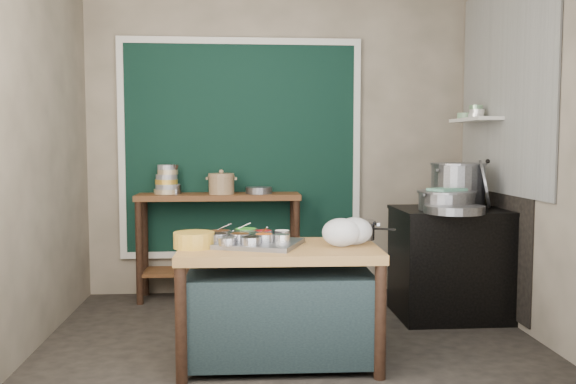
{
  "coord_description": "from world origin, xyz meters",
  "views": [
    {
      "loc": [
        -0.35,
        -4.18,
        1.4
      ],
      "look_at": [
        -0.01,
        0.25,
        1.04
      ],
      "focal_mm": 38.0,
      "sensor_mm": 36.0,
      "label": 1
    }
  ],
  "objects": [
    {
      "name": "wall_shelf",
      "position": [
        1.63,
        0.85,
        1.6
      ],
      "size": [
        0.22,
        0.7,
        0.03
      ],
      "primitive_type": "cube",
      "color": "beige",
      "rests_on": "right_wall"
    },
    {
      "name": "steamer",
      "position": [
        1.25,
        0.44,
        0.96
      ],
      "size": [
        0.61,
        0.61,
        0.15
      ],
      "primitive_type": null,
      "rotation": [
        0.0,
        0.0,
        0.39
      ],
      "color": "gray",
      "rests_on": "stove_top"
    },
    {
      "name": "back_counter",
      "position": [
        -0.55,
        1.28,
        0.47
      ],
      "size": [
        1.45,
        0.4,
        0.95
      ],
      "primitive_type": "cube",
      "color": "brown",
      "rests_on": "floor"
    },
    {
      "name": "condiment_tray",
      "position": [
        -0.3,
        -0.32,
        0.76
      ],
      "size": [
        0.74,
        0.63,
        0.03
      ],
      "primitive_type": "cube",
      "rotation": [
        0.0,
        0.0,
        -0.36
      ],
      "color": "gray",
      "rests_on": "prep_table"
    },
    {
      "name": "shallow_pan",
      "position": [
        1.23,
        0.22,
        0.91
      ],
      "size": [
        0.53,
        0.53,
        0.06
      ],
      "primitive_type": "cylinder",
      "rotation": [
        0.0,
        0.0,
        0.19
      ],
      "color": "gray",
      "rests_on": "stove_top"
    },
    {
      "name": "prep_table",
      "position": [
        -0.11,
        -0.38,
        0.38
      ],
      "size": [
        1.27,
        0.75,
        0.75
      ],
      "primitive_type": "cube",
      "rotation": [
        0.0,
        0.0,
        -0.02
      ],
      "color": "olive",
      "rests_on": "floor"
    },
    {
      "name": "utensil_cup",
      "position": [
        -0.95,
        1.3,
        0.99
      ],
      "size": [
        0.14,
        0.14,
        0.08
      ],
      "primitive_type": "cylinder",
      "rotation": [
        0.0,
        0.0,
        -0.06
      ],
      "color": "gray",
      "rests_on": "back_counter"
    },
    {
      "name": "stove_top",
      "position": [
        1.35,
        0.55,
        0.86
      ],
      "size": [
        0.92,
        0.69,
        0.03
      ],
      "primitive_type": "cube",
      "color": "black",
      "rests_on": "stove_block"
    },
    {
      "name": "bowl_stack",
      "position": [
        -1.01,
        1.31,
        1.06
      ],
      "size": [
        0.23,
        0.23,
        0.26
      ],
      "color": "tan",
      "rests_on": "back_counter"
    },
    {
      "name": "shelf_bowl_green",
      "position": [
        1.63,
        1.08,
        1.64
      ],
      "size": [
        0.15,
        0.15,
        0.05
      ],
      "primitive_type": "cylinder",
      "rotation": [
        0.0,
        0.0,
        -0.04
      ],
      "color": "gray",
      "rests_on": "wall_shelf"
    },
    {
      "name": "yellow_basin",
      "position": [
        -0.65,
        -0.39,
        0.8
      ],
      "size": [
        0.31,
        0.31,
        0.1
      ],
      "primitive_type": "cylinder",
      "rotation": [
        0.0,
        0.0,
        -0.26
      ],
      "color": "gold",
      "rests_on": "prep_table"
    },
    {
      "name": "curtain_panel",
      "position": [
        -0.35,
        1.47,
        1.35
      ],
      "size": [
        2.1,
        0.02,
        1.9
      ],
      "primitive_type": "cube",
      "color": "black",
      "rests_on": "back_wall"
    },
    {
      "name": "soot_patch",
      "position": [
        1.74,
        0.65,
        0.7
      ],
      "size": [
        0.01,
        1.3,
        1.3
      ],
      "primitive_type": "cube",
      "color": "black",
      "rests_on": "right_wall"
    },
    {
      "name": "tile_panel",
      "position": [
        1.74,
        0.55,
        1.85
      ],
      "size": [
        0.02,
        1.7,
        1.7
      ],
      "primitive_type": "cube",
      "color": "#B2B2AA",
      "rests_on": "right_wall"
    },
    {
      "name": "saucepan",
      "position": [
        0.44,
        -0.14,
        0.81
      ],
      "size": [
        0.31,
        0.31,
        0.13
      ],
      "primitive_type": null,
      "rotation": [
        0.0,
        0.0,
        -0.39
      ],
      "color": "gray",
      "rests_on": "prep_table"
    },
    {
      "name": "condiment_bowls",
      "position": [
        -0.32,
        -0.31,
        0.8
      ],
      "size": [
        0.55,
        0.42,
        0.06
      ],
      "color": "gray",
      "rests_on": "condiment_tray"
    },
    {
      "name": "back_wall",
      "position": [
        0.0,
        1.51,
        1.4
      ],
      "size": [
        3.5,
        0.02,
        2.8
      ],
      "primitive_type": "cube",
      "color": "gray",
      "rests_on": "floor"
    },
    {
      "name": "stove_block",
      "position": [
        1.35,
        0.55,
        0.42
      ],
      "size": [
        0.9,
        0.68,
        0.85
      ],
      "primitive_type": "cube",
      "color": "black",
      "rests_on": "floor"
    },
    {
      "name": "curtain_frame",
      "position": [
        -0.35,
        1.46,
        1.35
      ],
      "size": [
        2.22,
        0.03,
        2.02
      ],
      "primitive_type": null,
      "color": "beige",
      "rests_on": "back_wall"
    },
    {
      "name": "stock_pot",
      "position": [
        1.42,
        0.66,
        1.06
      ],
      "size": [
        0.61,
        0.61,
        0.36
      ],
      "primitive_type": null,
      "rotation": [
        0.0,
        0.0,
        0.42
      ],
      "color": "gray",
      "rests_on": "stove_top"
    },
    {
      "name": "left_wall",
      "position": [
        -1.76,
        0.0,
        1.4
      ],
      "size": [
        0.02,
        3.0,
        2.8
      ],
      "primitive_type": "cube",
      "color": "gray",
      "rests_on": "floor"
    },
    {
      "name": "wide_bowl",
      "position": [
        -0.19,
        1.26,
        0.98
      ],
      "size": [
        0.29,
        0.29,
        0.06
      ],
      "primitive_type": "cylinder",
      "rotation": [
        0.0,
        0.0,
        0.27
      ],
      "color": "gray",
      "rests_on": "back_counter"
    },
    {
      "name": "floor",
      "position": [
        0.0,
        0.0,
        -0.01
      ],
      "size": [
        3.5,
        3.0,
        0.02
      ],
      "primitive_type": "cube",
      "color": "#2F2924",
      "rests_on": "ground"
    },
    {
      "name": "right_wall",
      "position": [
        1.76,
        0.0,
        1.4
      ],
      "size": [
        0.02,
        3.0,
        2.8
      ],
      "primitive_type": "cube",
      "color": "gray",
      "rests_on": "floor"
    },
    {
      "name": "ceramic_crock",
      "position": [
        -0.52,
        1.24,
        1.03
      ],
      "size": [
        0.3,
        0.3,
        0.16
      ],
      "primitive_type": null,
      "rotation": [
        0.0,
        0.0,
        -0.29
      ],
      "color": "#9B7A54",
      "rests_on": "back_counter"
    },
    {
      "name": "plastic_bag_a",
      "position": [
        0.28,
        -0.42,
        0.84
      ],
      "size": [
        0.24,
        0.2,
        0.18
      ],
      "primitive_type": "ellipsoid",
      "rotation": [
        0.0,
        0.0,
        -0.0
      ],
      "color": "white",
      "rests_on": "prep_table"
    },
    {
      "name": "green_cloth",
      "position": [
        1.25,
        0.44,
        1.04
      ],
      "size": [
        0.31,
        0.28,
        0.02
      ],
      "primitive_type": "cube",
      "rotation": [
        0.0,
        0.0,
        0.42
      ],
      "color": "#62A186",
      "rests_on": "steamer"
    },
    {
      "name": "pot_lid",
      "position": [
        1.59,
        0.54,
        1.07
      ],
      "size": [
        0.23,
        0.41,
        0.39
      ],
      "primitive_type": "cylinder",
      "rotation": [
        0.0,
        1.36,
        -0.35
      ],
      "color": "gray",
      "rests_on": "stove_top"
    },
    {
      "name": "shelf_bowl_stack",
      "position": [
        1.63,
        0.83,
        1.66
      ],
      "size": [
        0.13,
        0.13,
        0.1
      ],
      "color": "silver",
      "rests_on": "wall_shelf"
    },
    {
      "name": "plastic_bag_b",
      "position": [
        0.37,
        -0.35,
        0.84
      ],
      "size": [
        0.27,
        0.24,
        0.18
      ],
      "primitive_type": "ellipsoid",
      "rotation": [
        0.0,
        0.0,
        -0.21
      ],
      "color": "white",
      "rests_on": "prep_table"
    }
  ]
}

